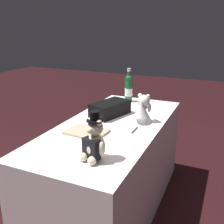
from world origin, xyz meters
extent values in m
plane|color=black|center=(0.00, 0.00, 0.00)|extent=(12.00, 12.00, 0.00)
cube|color=white|center=(0.00, 0.00, 0.38)|extent=(1.62, 0.73, 0.76)
ellipsoid|color=beige|center=(-0.54, -0.14, 0.83)|extent=(0.12, 0.11, 0.15)
cube|color=black|center=(-0.57, -0.13, 0.83)|extent=(0.08, 0.11, 0.12)
sphere|color=beige|center=(-0.54, -0.14, 0.95)|extent=(0.09, 0.09, 0.09)
sphere|color=beige|center=(-0.58, -0.13, 0.94)|extent=(0.04, 0.04, 0.04)
sphere|color=beige|center=(-0.53, -0.11, 0.99)|extent=(0.03, 0.03, 0.03)
sphere|color=beige|center=(-0.55, -0.17, 0.99)|extent=(0.03, 0.03, 0.03)
ellipsoid|color=beige|center=(-0.54, -0.08, 0.85)|extent=(0.04, 0.04, 0.08)
ellipsoid|color=beige|center=(-0.58, -0.20, 0.85)|extent=(0.04, 0.04, 0.08)
sphere|color=beige|center=(-0.59, -0.09, 0.78)|extent=(0.05, 0.05, 0.05)
sphere|color=beige|center=(-0.61, -0.15, 0.78)|extent=(0.05, 0.05, 0.05)
cylinder|color=black|center=(-0.54, -0.14, 0.99)|extent=(0.10, 0.10, 0.01)
cylinder|color=black|center=(-0.54, -0.14, 1.02)|extent=(0.06, 0.06, 0.05)
cone|color=white|center=(0.16, -0.20, 0.82)|extent=(0.15, 0.15, 0.13)
ellipsoid|color=white|center=(0.16, -0.20, 0.88)|extent=(0.07, 0.06, 0.06)
sphere|color=silver|center=(0.16, -0.20, 0.93)|extent=(0.09, 0.09, 0.09)
sphere|color=silver|center=(0.19, -0.20, 0.92)|extent=(0.04, 0.04, 0.04)
sphere|color=silver|center=(0.15, -0.23, 0.97)|extent=(0.04, 0.04, 0.04)
sphere|color=silver|center=(0.16, -0.17, 0.97)|extent=(0.04, 0.04, 0.04)
ellipsoid|color=silver|center=(0.17, -0.24, 0.87)|extent=(0.03, 0.03, 0.07)
ellipsoid|color=silver|center=(0.18, -0.16, 0.87)|extent=(0.03, 0.03, 0.07)
cone|color=white|center=(0.10, -0.20, 0.88)|extent=(0.13, 0.12, 0.13)
cylinder|color=#1A5429|center=(0.65, 0.11, 0.87)|extent=(0.07, 0.07, 0.22)
sphere|color=#1A5429|center=(0.65, 0.11, 0.99)|extent=(0.07, 0.07, 0.07)
cylinder|color=#1A5429|center=(0.65, 0.11, 1.04)|extent=(0.03, 0.03, 0.09)
cylinder|color=silver|center=(0.65, 0.11, 1.07)|extent=(0.04, 0.04, 0.03)
cylinder|color=white|center=(0.65, 0.11, 0.85)|extent=(0.08, 0.08, 0.08)
cylinder|color=navy|center=(-0.05, -0.20, 0.76)|extent=(0.12, 0.01, 0.01)
cone|color=silver|center=(-0.11, -0.20, 0.76)|extent=(0.01, 0.01, 0.01)
cube|color=black|center=(0.19, 0.10, 0.81)|extent=(0.38, 0.28, 0.12)
cube|color=#B7B7BF|center=(0.22, 0.02, 0.81)|extent=(0.04, 0.02, 0.03)
cube|color=tan|center=(-0.23, 0.10, 0.77)|extent=(0.23, 0.29, 0.02)
camera|label=1|loc=(-1.75, -0.78, 1.49)|focal=42.63mm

